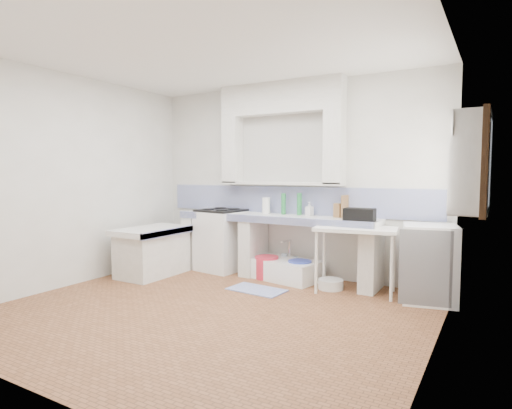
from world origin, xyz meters
The scene contains 36 objects.
floor centered at (0.00, 0.00, 0.00)m, with size 4.50×4.50×0.00m, color brown.
ceiling centered at (0.00, 0.00, 2.80)m, with size 4.50×4.50×0.00m, color silver.
wall_back centered at (0.00, 2.00, 1.40)m, with size 4.50×4.50×0.00m, color silver.
wall_front centered at (0.00, -2.00, 1.40)m, with size 4.50×4.50×0.00m, color silver.
wall_left centered at (-2.25, 0.00, 1.40)m, with size 4.50×4.50×0.00m, color silver.
wall_right centered at (2.25, 0.00, 1.40)m, with size 4.50×4.50×0.00m, color silver.
alcove_mass centered at (-0.10, 1.88, 2.58)m, with size 1.90×0.25×0.45m, color silver.
window_frame centered at (2.42, 1.20, 1.60)m, with size 0.35×0.86×1.06m, color #3A2212.
lace_valance centered at (2.28, 1.20, 1.98)m, with size 0.01×0.84×0.24m, color white.
counter_slab centered at (-0.10, 1.70, 0.86)m, with size 3.00×0.60×0.08m, color white.
counter_lip centered at (-0.10, 1.42, 0.86)m, with size 3.00×0.04×0.10m, color navy.
counter_pier_left centered at (-1.50, 1.70, 0.41)m, with size 0.20×0.55×0.82m, color silver.
counter_pier_mid centered at (-0.45, 1.70, 0.41)m, with size 0.20×0.55×0.82m, color silver.
counter_pier_right centered at (1.30, 1.70, 0.41)m, with size 0.20×0.55×0.82m, color silver.
peninsula_top centered at (-1.70, 0.90, 0.66)m, with size 0.70×1.10×0.08m, color white.
peninsula_base centered at (-1.70, 0.90, 0.31)m, with size 0.60×1.00×0.62m, color silver.
peninsula_lip centered at (-1.37, 0.90, 0.66)m, with size 0.04×1.10×0.10m, color navy.
backsplash centered at (0.00, 1.99, 1.10)m, with size 4.27×0.03×0.40m, color navy.
stove centered at (-1.02, 1.68, 0.46)m, with size 0.64×0.62×0.91m, color white.
sink centered at (0.06, 1.67, 0.13)m, with size 1.06×0.57×0.25m, color white.
side_table centered at (1.15, 1.49, 0.41)m, with size 0.99×0.55×0.04m, color white.
fridge centered at (2.01, 1.57, 0.45)m, with size 0.58×0.58×0.90m, color white.
bucket_red centered at (-0.16, 1.57, 0.16)m, with size 0.34×0.34×0.31m, color red.
bucket_orange centered at (0.06, 1.70, 0.12)m, with size 0.25×0.25×0.23m, color #E56437.
bucket_blue centered at (0.35, 1.59, 0.15)m, with size 0.32×0.32×0.30m, color #2C3FB1.
basin_white centered at (0.83, 1.50, 0.06)m, with size 0.32×0.32×0.13m, color white.
water_bottle_a centered at (-0.01, 1.85, 0.16)m, with size 0.09×0.09×0.32m, color silver.
water_bottle_b centered at (0.17, 1.85, 0.15)m, with size 0.08×0.08×0.29m, color silver.
black_bag centered at (1.18, 1.53, 0.95)m, with size 0.37×0.21×0.24m, color black.
green_bottle_a centered at (-0.03, 1.85, 1.05)m, with size 0.07×0.07×0.31m, color #237739.
green_bottle_b centered at (0.22, 1.85, 1.06)m, with size 0.07×0.07×0.32m, color #237739.
knife_block centered at (0.80, 1.83, 1.00)m, with size 0.10×0.08×0.19m, color olive.
cutting_board centered at (0.89, 1.85, 1.05)m, with size 0.02×0.22×0.30m, color olive.
paper_towel centered at (-0.30, 1.82, 1.02)m, with size 0.12×0.12×0.24m, color white.
soap_bottle centered at (0.38, 1.85, 1.00)m, with size 0.09×0.09×0.20m, color white.
rug centered at (0.03, 0.96, 0.01)m, with size 0.72×0.41×0.01m, color #2C3997.
Camera 1 is at (2.70, -3.66, 1.51)m, focal length 29.75 mm.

